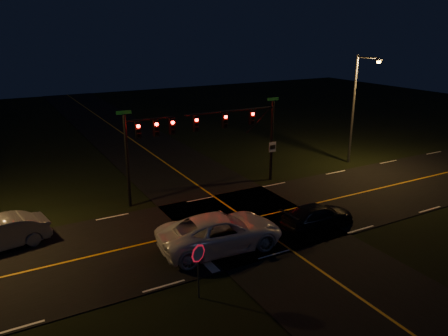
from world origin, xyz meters
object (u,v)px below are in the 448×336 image
signal_mast_nw (143,141)px  stop_sign (198,260)px  pickup_white (221,232)px  streetlight_ne (357,101)px  signal_mast_ne (245,127)px  suv_dark (318,217)px

signal_mast_nw → stop_sign: bearing=-98.1°
signal_mast_nw → stop_sign: size_ratio=2.45×
pickup_white → streetlight_ne: bearing=-61.0°
streetlight_ne → signal_mast_nw: 18.42m
signal_mast_ne → suv_dark: 9.07m
streetlight_ne → pickup_white: (-17.06, -8.00, -4.43)m
signal_mast_ne → signal_mast_nw: same height
streetlight_ne → signal_mast_nw: size_ratio=1.44×
streetlight_ne → signal_mast_ne: 10.91m
stop_sign → pickup_white: stop_sign is taller
streetlight_ne → pickup_white: 19.36m
signal_mast_nw → suv_dark: signal_mast_nw is taller
pickup_white → suv_dark: bearing=-90.2°
streetlight_ne → pickup_white: size_ratio=1.33×
signal_mast_nw → streetlight_ne: bearing=0.5°
suv_dark → stop_sign: bearing=107.4°
stop_sign → pickup_white: 4.64m
signal_mast_ne → stop_sign: signal_mast_ne is taller
signal_mast_ne → pickup_white: 10.58m
signal_mast_nw → suv_dark: size_ratio=1.35×
signal_mast_ne → stop_sign: bearing=-128.9°
signal_mast_ne → pickup_white: (-6.20, -7.85, -3.44)m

